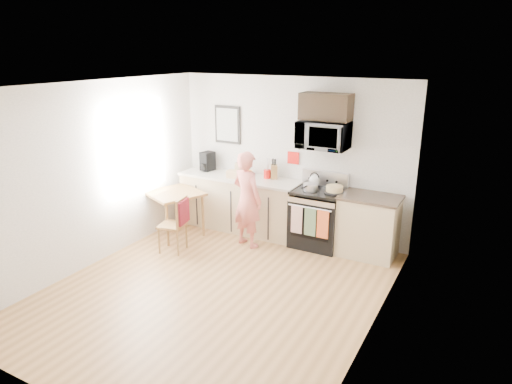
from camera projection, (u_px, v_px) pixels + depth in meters
The scene contains 28 objects.
floor at pixel (216, 290), 5.94m from camera, with size 4.60×4.60×0.00m, color olive.
back_wall at pixel (291, 157), 7.48m from camera, with size 4.00×0.04×2.60m, color beige.
front_wall at pixel (52, 273), 3.63m from camera, with size 4.00×0.04×2.60m, color beige.
left_wall at pixel (95, 174), 6.47m from camera, with size 0.04×4.60×2.60m, color beige.
right_wall at pixel (376, 224), 4.64m from camera, with size 0.04×4.60×2.60m, color beige.
ceiling at pixel (209, 86), 5.16m from camera, with size 4.00×4.60×0.04m, color white.
window at pixel (135, 147), 7.04m from camera, with size 0.06×1.40×1.50m.
cabinet_left at pixel (240, 204), 7.85m from camera, with size 2.10×0.60×0.90m, color tan.
countertop_left at pixel (240, 178), 7.71m from camera, with size 2.14×0.64×0.04m, color beige.
cabinet_right at pixel (368, 227), 6.83m from camera, with size 0.84×0.60×0.90m, color tan.
countertop_right at pixel (371, 197), 6.69m from camera, with size 0.88×0.64×0.04m, color black.
range at pixel (318, 219), 7.18m from camera, with size 0.76×0.70×1.16m.
microwave at pixel (324, 135), 6.87m from camera, with size 0.76×0.51×0.42m, color silver.
upper_cabinet at pixel (326, 107), 6.78m from camera, with size 0.76×0.35×0.40m, color black.
wall_art at pixel (228, 125), 7.87m from camera, with size 0.50×0.04×0.65m.
wall_trivet at pixel (293, 158), 7.44m from camera, with size 0.20×0.02×0.20m, color red.
person at pixel (247, 199), 7.09m from camera, with size 0.56×0.37×1.53m, color #B53A31.
dining_table at pixel (175, 197), 7.52m from camera, with size 0.91×0.91×0.75m.
chair at pixel (179, 217), 6.90m from camera, with size 0.47×0.44×0.87m.
knife_block at pixel (274, 172), 7.55m from camera, with size 0.11×0.15×0.23m, color brown.
utensil_crock at pixel (267, 170), 7.56m from camera, with size 0.12×0.12×0.35m.
fruit_bowl at pixel (249, 173), 7.76m from camera, with size 0.25×0.25×0.10m.
milk_carton at pixel (238, 169), 7.72m from camera, with size 0.09×0.09×0.22m, color tan.
coffee_maker at pixel (207, 162), 8.05m from camera, with size 0.23×0.30×0.33m.
bread_bag at pixel (237, 174), 7.60m from camera, with size 0.33×0.15×0.12m, color tan.
cake at pixel (334, 189), 6.88m from camera, with size 0.31×0.31×0.10m.
kettle at pixel (314, 180), 7.21m from camera, with size 0.18×0.18×0.22m.
pot at pixel (311, 187), 6.96m from camera, with size 0.22×0.38×0.11m.
Camera 1 is at (2.99, -4.39, 3.00)m, focal length 32.00 mm.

